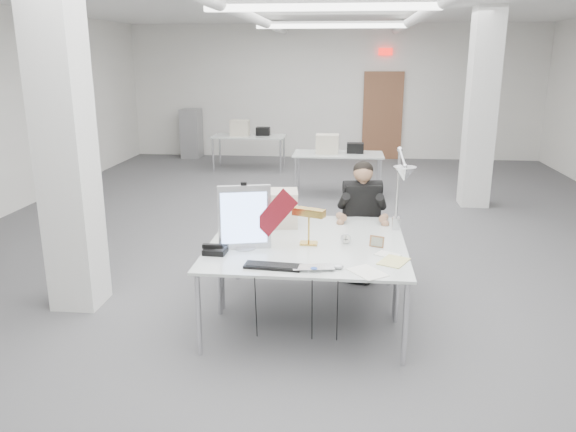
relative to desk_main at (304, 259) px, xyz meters
name	(u,v)px	position (x,y,z in m)	size (l,w,h in m)	color
room_shell	(323,117)	(0.04, 2.63, 0.95)	(10.04, 14.04, 3.24)	#4E4E50
desk_main	(304,259)	(0.00, 0.00, 0.00)	(1.80, 0.90, 0.03)	silver
desk_second	(311,229)	(0.00, 0.90, 0.00)	(1.80, 0.90, 0.03)	silver
bg_desk_a	(338,154)	(0.20, 5.50, 0.00)	(1.60, 0.80, 0.03)	silver
bg_desk_b	(249,136)	(-1.80, 7.70, 0.00)	(1.60, 0.80, 0.03)	silver
filing_cabinet	(192,133)	(-3.50, 9.15, -0.14)	(0.45, 0.55, 1.20)	gray
office_chair	(361,229)	(0.52, 1.50, -0.17)	(0.56, 0.56, 1.15)	black
seated_person	(362,201)	(0.52, 1.45, 0.16)	(0.47, 0.59, 0.89)	black
monitor	(245,217)	(-0.55, 0.20, 0.30)	(0.47, 0.05, 0.58)	#BCBDC1
pennant	(276,213)	(-0.26, 0.16, 0.36)	(0.44, 0.01, 0.18)	maroon
keyboard	(273,266)	(-0.24, -0.26, 0.02)	(0.47, 0.16, 0.02)	black
laptop	(314,270)	(0.10, -0.32, 0.03)	(0.34, 0.22, 0.03)	silver
mouse	(338,267)	(0.29, -0.23, 0.03)	(0.10, 0.06, 0.04)	#BBBBC0
bankers_lamp	(309,228)	(0.01, 0.37, 0.17)	(0.28, 0.11, 0.31)	gold
desk_phone	(215,251)	(-0.78, 0.03, 0.04)	(0.19, 0.17, 0.05)	black
picture_frame_left	(228,239)	(-0.72, 0.28, 0.06)	(0.13, 0.01, 0.10)	#AC874A
picture_frame_right	(377,241)	(0.63, 0.35, 0.06)	(0.13, 0.01, 0.10)	#A26D46
desk_clock	(346,238)	(0.35, 0.42, 0.06)	(0.09, 0.09, 0.03)	silver
paper_stack_a	(367,272)	(0.53, -0.29, 0.02)	(0.21, 0.30, 0.01)	white
paper_stack_b	(394,261)	(0.76, -0.02, 0.02)	(0.20, 0.28, 0.01)	#E2DB87
paper_stack_c	(388,255)	(0.72, 0.14, 0.02)	(0.20, 0.14, 0.01)	white
beige_monitor	(279,208)	(-0.33, 0.96, 0.19)	(0.38, 0.36, 0.36)	beige
architect_lamp	(400,189)	(0.85, 0.69, 0.48)	(0.25, 0.73, 0.94)	#B9B8BD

